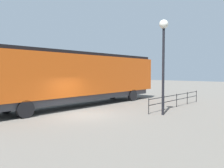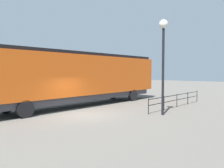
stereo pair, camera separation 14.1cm
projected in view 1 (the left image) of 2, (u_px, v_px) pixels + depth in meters
name	position (u px, v px, depth m)	size (l,w,h in m)	color
ground_plane	(84.00, 115.00, 15.19)	(120.00, 120.00, 0.00)	#666059
locomotive	(85.00, 76.00, 19.45)	(2.88, 17.43, 4.35)	#D15114
lamp_post	(164.00, 45.00, 14.96)	(0.57, 0.57, 6.15)	black
platform_fence	(177.00, 98.00, 18.52)	(0.05, 8.44, 1.06)	black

